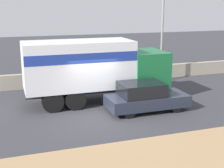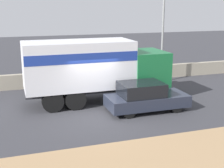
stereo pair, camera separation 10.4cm
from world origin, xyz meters
TOP-DOWN VIEW (x-y plane):
  - ground_plane at (0.00, 0.00)m, footprint 80.00×80.00m
  - dirt_shoulder_foreground at (0.00, -5.13)m, footprint 60.00×4.06m
  - stone_wall_backdrop at (0.00, 6.15)m, footprint 60.00×0.35m
  - street_lamp at (5.75, 5.01)m, footprint 0.56×0.28m
  - box_truck at (0.31, 2.17)m, footprint 7.55×2.47m
  - car_hatchback at (2.31, -0.03)m, footprint 3.99×1.73m

SIDE VIEW (x-z plane):
  - ground_plane at x=0.00m, z-range 0.00..0.00m
  - dirt_shoulder_foreground at x=0.00m, z-range 0.00..0.04m
  - stone_wall_backdrop at x=0.00m, z-range 0.00..0.92m
  - car_hatchback at x=2.31m, z-range -0.02..1.42m
  - box_truck at x=0.31m, z-range 0.29..3.58m
  - street_lamp at x=5.75m, z-range 0.56..8.27m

